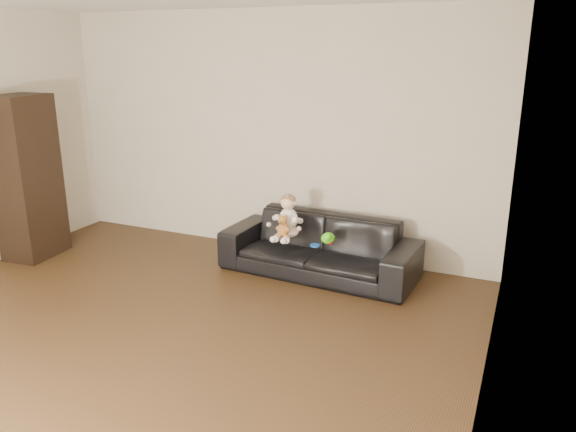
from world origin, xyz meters
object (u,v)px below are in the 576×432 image
at_px(sofa, 319,247).
at_px(baby, 288,219).
at_px(teddy_bear, 283,226).
at_px(cabinet, 27,178).
at_px(toy_green, 328,238).
at_px(toy_rattle, 330,241).
at_px(toy_blue_disc, 315,245).

xyz_separation_m(sofa, baby, (-0.30, -0.11, 0.28)).
xyz_separation_m(sofa, teddy_bear, (-0.29, -0.24, 0.25)).
relative_size(sofa, baby, 4.45).
bearing_deg(cabinet, sofa, 9.25).
bearing_deg(teddy_bear, sofa, 29.77).
relative_size(cabinet, teddy_bear, 7.95).
bearing_deg(toy_green, toy_rattle, -39.40).
relative_size(baby, toy_blue_disc, 4.37).
relative_size(baby, toy_green, 2.75).
bearing_deg(toy_rattle, toy_blue_disc, -138.36).
relative_size(sofa, toy_green, 12.27).
bearing_deg(sofa, toy_green, -37.60).
bearing_deg(baby, cabinet, 179.86).
distance_m(toy_green, toy_rattle, 0.03).
bearing_deg(toy_rattle, cabinet, -168.94).
height_order(sofa, toy_green, sofa).
relative_size(cabinet, baby, 3.97).
bearing_deg(sofa, baby, -157.04).
height_order(sofa, cabinet, cabinet).
relative_size(sofa, cabinet, 1.12).
distance_m(toy_green, toy_blue_disc, 0.15).
bearing_deg(toy_green, teddy_bear, -163.99).
bearing_deg(teddy_bear, toy_blue_disc, -9.01).
xyz_separation_m(toy_green, toy_rattle, (0.02, -0.02, -0.02)).
xyz_separation_m(sofa, toy_green, (0.13, -0.12, 0.15)).
distance_m(toy_rattle, toy_blue_disc, 0.15).
distance_m(cabinet, toy_blue_disc, 3.17).
xyz_separation_m(teddy_bear, toy_green, (0.43, 0.12, -0.10)).
distance_m(baby, toy_rattle, 0.49).
bearing_deg(toy_blue_disc, baby, 159.56).
bearing_deg(toy_blue_disc, toy_rattle, 41.64).
height_order(sofa, baby, baby).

